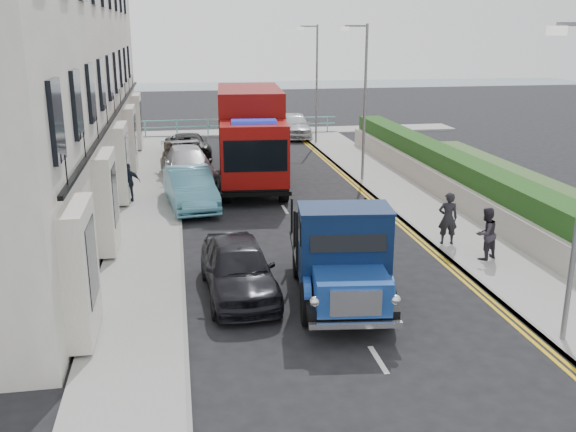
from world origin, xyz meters
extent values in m
plane|color=black|center=(0.00, 0.00, 0.00)|extent=(120.00, 120.00, 0.00)
cube|color=gray|center=(-5.20, 9.00, 0.06)|extent=(2.40, 38.00, 0.12)
cube|color=gray|center=(5.30, 9.00, 0.06)|extent=(2.60, 38.00, 0.12)
cube|color=gray|center=(0.00, 29.00, 0.06)|extent=(30.00, 2.50, 0.12)
plane|color=slate|center=(0.00, 60.00, 0.00)|extent=(120.00, 120.00, 0.00)
cube|color=silver|center=(-9.50, 13.00, 7.00)|extent=(6.00, 30.00, 14.00)
cube|color=black|center=(-6.35, 13.00, 3.60)|extent=(0.12, 28.00, 0.10)
cube|color=#B2AD9E|center=(6.60, 9.00, 0.55)|extent=(0.30, 28.00, 1.00)
cube|color=#213F14|center=(7.30, 9.00, 0.95)|extent=(1.20, 28.00, 1.70)
cube|color=#59B2A5|center=(0.00, 28.20, 1.08)|extent=(13.00, 0.08, 0.06)
cube|color=#59B2A5|center=(0.00, 28.20, 0.65)|extent=(13.00, 0.06, 0.05)
cube|color=beige|center=(3.30, -2.00, 6.78)|extent=(0.35, 0.18, 0.18)
cylinder|color=slate|center=(4.30, 14.00, 3.50)|extent=(0.12, 0.12, 7.00)
cube|color=slate|center=(3.80, 14.00, 6.90)|extent=(1.00, 0.08, 0.08)
cube|color=beige|center=(3.30, 14.00, 6.78)|extent=(0.35, 0.18, 0.18)
cylinder|color=slate|center=(4.30, 24.00, 3.50)|extent=(0.12, 0.12, 7.00)
cube|color=slate|center=(3.80, 24.00, 6.90)|extent=(1.00, 0.08, 0.08)
cube|color=beige|center=(3.30, 24.00, 6.78)|extent=(0.35, 0.18, 0.18)
cylinder|color=black|center=(-1.16, -0.04, 0.52)|extent=(0.41, 1.07, 1.04)
cylinder|color=black|center=(0.74, -0.27, 0.52)|extent=(0.41, 1.07, 1.04)
cylinder|color=black|center=(-0.79, 2.99, 0.52)|extent=(0.41, 1.07, 1.04)
cylinder|color=black|center=(1.11, 2.76, 0.52)|extent=(0.41, 1.07, 1.04)
cube|color=black|center=(-0.02, 1.36, 0.67)|extent=(2.68, 5.43, 0.20)
cube|color=navy|center=(-0.27, -0.64, 1.07)|extent=(1.84, 1.61, 0.78)
cube|color=silver|center=(-0.35, -1.36, 1.07)|extent=(1.14, 0.22, 0.60)
cube|color=#0B1D40|center=(-0.12, 0.60, 1.69)|extent=(2.32, 1.56, 1.90)
cube|color=black|center=(0.13, 2.66, 0.93)|extent=(2.63, 3.30, 0.13)
cylinder|color=black|center=(-2.18, 11.36, 0.61)|extent=(0.44, 1.25, 1.22)
cylinder|color=black|center=(0.15, 11.19, 0.61)|extent=(0.44, 1.25, 1.22)
cylinder|color=black|center=(-1.93, 14.79, 0.61)|extent=(0.44, 1.25, 1.22)
cylinder|color=black|center=(0.40, 14.62, 0.61)|extent=(0.44, 1.25, 1.22)
cylinder|color=black|center=(-1.75, 17.23, 0.61)|extent=(0.44, 1.25, 1.22)
cylinder|color=black|center=(0.58, 17.06, 0.61)|extent=(0.44, 1.25, 1.22)
cube|color=black|center=(-0.81, 14.15, 0.83)|extent=(3.12, 7.95, 0.28)
cube|color=maroon|center=(-1.02, 11.27, 2.00)|extent=(2.82, 2.30, 2.45)
cube|color=black|center=(-1.09, 10.25, 2.11)|extent=(2.45, 0.27, 1.22)
cube|color=maroon|center=(-0.72, 15.37, 2.56)|extent=(3.19, 5.97, 3.34)
imported|color=black|center=(-2.60, 2.01, 0.75)|extent=(1.96, 4.49, 1.51)
imported|color=#5298B0|center=(-3.60, 10.98, 0.78)|extent=(2.19, 4.87, 1.55)
imported|color=silver|center=(-3.60, 15.46, 0.77)|extent=(2.78, 5.54, 1.54)
imported|color=black|center=(-3.50, 21.12, 0.69)|extent=(2.46, 5.06, 1.39)
imported|color=silver|center=(3.50, 26.83, 0.79)|extent=(2.18, 4.75, 1.58)
imported|color=black|center=(4.40, 4.69, 0.97)|extent=(0.69, 0.52, 1.71)
imported|color=#2E2932|center=(4.95, 3.16, 0.92)|extent=(0.96, 0.87, 1.60)
imported|color=#19212E|center=(-6.00, 11.82, 0.90)|extent=(0.98, 0.58, 1.56)
imported|color=#443A31|center=(-4.46, 16.44, 0.93)|extent=(0.94, 0.82, 1.61)
camera|label=1|loc=(-4.02, -13.78, 6.84)|focal=40.00mm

